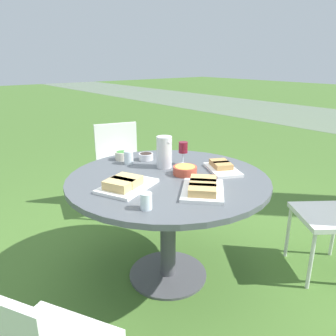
% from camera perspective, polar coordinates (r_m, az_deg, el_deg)
% --- Properties ---
extents(ground_plane, '(40.00, 40.00, 0.00)m').
position_cam_1_polar(ground_plane, '(2.54, 0.00, -18.05)').
color(ground_plane, '#446B2B').
extents(dining_table, '(1.34, 1.34, 0.77)m').
position_cam_1_polar(dining_table, '(2.22, 0.00, -4.30)').
color(dining_table, '#4C4C51').
rests_on(dining_table, ground_plane).
extents(chair_far_back, '(0.52, 0.54, 0.89)m').
position_cam_1_polar(chair_far_back, '(3.39, -8.40, 1.33)').
color(chair_far_back, silver).
rests_on(chair_far_back, ground_plane).
extents(water_pitcher, '(0.12, 0.11, 0.23)m').
position_cam_1_polar(water_pitcher, '(2.33, -0.65, 2.80)').
color(water_pitcher, silver).
rests_on(water_pitcher, dining_table).
extents(wine_glass, '(0.07, 0.07, 0.17)m').
position_cam_1_polar(wine_glass, '(2.39, 2.65, 3.42)').
color(wine_glass, silver).
rests_on(wine_glass, dining_table).
extents(platter_bread_main, '(0.37, 0.42, 0.07)m').
position_cam_1_polar(platter_bread_main, '(1.98, -7.50, -2.80)').
color(platter_bread_main, white).
rests_on(platter_bread_main, dining_table).
extents(platter_charcuterie, '(0.41, 0.42, 0.06)m').
position_cam_1_polar(platter_charcuterie, '(1.92, 6.09, -3.41)').
color(platter_charcuterie, white).
rests_on(platter_charcuterie, dining_table).
extents(platter_sandwich_side, '(0.36, 0.30, 0.06)m').
position_cam_1_polar(platter_sandwich_side, '(2.32, 9.34, 0.14)').
color(platter_sandwich_side, white).
rests_on(platter_sandwich_side, dining_table).
extents(bowl_fries, '(0.16, 0.16, 0.06)m').
position_cam_1_polar(bowl_fries, '(2.21, 2.97, -0.34)').
color(bowl_fries, '#B74733').
rests_on(bowl_fries, dining_table).
extents(bowl_salad, '(0.10, 0.10, 0.07)m').
position_cam_1_polar(bowl_salad, '(2.55, -8.03, 2.23)').
color(bowl_salad, beige).
rests_on(bowl_salad, dining_table).
extents(bowl_olives, '(0.11, 0.11, 0.05)m').
position_cam_1_polar(bowl_olives, '(2.53, -3.86, 2.06)').
color(bowl_olives, silver).
rests_on(bowl_olives, dining_table).
extents(cup_water_near, '(0.06, 0.06, 0.09)m').
position_cam_1_polar(cup_water_near, '(1.70, -3.83, -5.77)').
color(cup_water_near, silver).
rests_on(cup_water_near, dining_table).
extents(cup_water_far, '(0.07, 0.07, 0.10)m').
position_cam_1_polar(cup_water_far, '(2.44, -6.86, 1.82)').
color(cup_water_far, silver).
rests_on(cup_water_far, dining_table).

